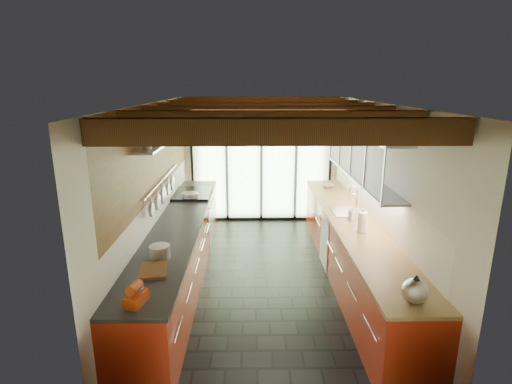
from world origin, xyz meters
TOP-DOWN VIEW (x-y plane):
  - ground at (0.00, 0.00)m, footprint 5.50×5.50m
  - room_shell at (0.00, 0.00)m, footprint 5.50×5.50m
  - ceiling_beams at (-0.00, 0.38)m, footprint 3.14×5.06m
  - glass_door at (0.00, 2.69)m, footprint 2.95×0.10m
  - left_counter at (-1.28, 0.00)m, footprint 0.68×5.00m
  - range_stove at (-1.28, 1.45)m, footprint 0.66×0.90m
  - right_counter at (1.27, 0.00)m, footprint 0.68×5.00m
  - sink_assembly at (1.29, 0.40)m, footprint 0.45×0.52m
  - upper_cabinets_right at (1.43, 0.30)m, footprint 0.34×3.00m
  - left_wall_fixtures at (-1.47, 0.18)m, footprint 0.28×2.60m
  - stand_mixer at (-1.27, -2.24)m, footprint 0.19×0.27m
  - pot_large at (-1.27, -1.26)m, footprint 0.31×0.31m
  - pot_small at (-1.27, 1.16)m, footprint 0.31×0.31m
  - cutting_board at (-1.27, -1.61)m, footprint 0.35×0.44m
  - kettle at (1.27, -2.25)m, footprint 0.31×0.33m
  - paper_towel at (1.27, -0.47)m, footprint 0.15×0.15m
  - soap_bottle at (1.27, 0.03)m, footprint 0.12×0.12m
  - bowl at (1.27, 1.95)m, footprint 0.25×0.25m

SIDE VIEW (x-z plane):
  - ground at x=0.00m, z-range 0.00..0.00m
  - right_counter at x=1.27m, z-range 0.00..0.92m
  - left_counter at x=-1.28m, z-range 0.00..0.92m
  - range_stove at x=-1.28m, z-range -0.01..0.96m
  - cutting_board at x=-1.27m, z-range 0.92..0.95m
  - bowl at x=1.27m, z-range 0.92..0.98m
  - sink_assembly at x=1.29m, z-range 0.75..1.17m
  - pot_small at x=-1.27m, z-range 0.92..1.03m
  - pot_large at x=-1.27m, z-range 0.92..1.07m
  - stand_mixer at x=-1.27m, z-range 0.90..1.12m
  - soap_bottle at x=1.27m, z-range 0.92..1.13m
  - kettle at x=1.27m, z-range 0.90..1.19m
  - paper_towel at x=1.27m, z-range 0.89..1.22m
  - room_shell at x=0.00m, z-range -1.10..4.40m
  - glass_door at x=0.00m, z-range 0.21..3.11m
  - left_wall_fixtures at x=-1.47m, z-range 1.37..2.32m
  - upper_cabinets_right at x=1.43m, z-range 0.35..3.35m
  - ceiling_beams at x=0.00m, z-range 0.01..4.91m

